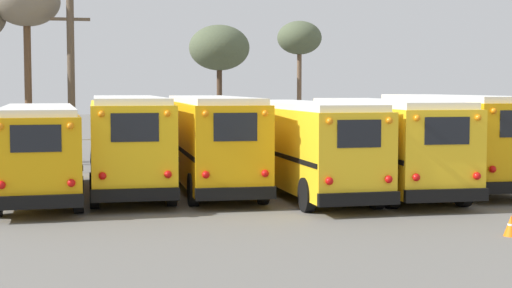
{
  "coord_description": "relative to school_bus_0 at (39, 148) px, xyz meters",
  "views": [
    {
      "loc": [
        -5.59,
        -26.64,
        3.58
      ],
      "look_at": [
        0.0,
        -0.31,
        1.64
      ],
      "focal_mm": 55.0,
      "sensor_mm": 36.0,
      "label": 1
    }
  ],
  "objects": [
    {
      "name": "bare_tree_0",
      "position": [
        13.52,
        17.82,
        4.7
      ],
      "size": [
        2.57,
        2.57,
        7.41
      ],
      "color": "brown",
      "rests_on": "ground"
    },
    {
      "name": "fence_line",
      "position": [
        7.21,
        7.44,
        -0.65
      ],
      "size": [
        22.49,
        0.06,
        1.42
      ],
      "color": "#939399",
      "rests_on": "ground"
    },
    {
      "name": "utility_pole",
      "position": [
        0.81,
        10.98,
        2.28
      ],
      "size": [
        1.8,
        0.34,
        7.61
      ],
      "color": "brown",
      "rests_on": "ground"
    },
    {
      "name": "bare_tree_1",
      "position": [
        8.85,
        17.93,
        4.14
      ],
      "size": [
        3.43,
        3.43,
        7.12
      ],
      "color": "#473323",
      "rests_on": "ground"
    },
    {
      "name": "bare_tree_2",
      "position": [
        -1.18,
        12.03,
        5.8
      ],
      "size": [
        3.1,
        3.1,
        8.74
      ],
      "color": "brown",
      "rests_on": "ground"
    },
    {
      "name": "school_bus_4",
      "position": [
        11.54,
        -0.51,
        0.09
      ],
      "size": [
        2.78,
        10.87,
        3.15
      ],
      "color": "yellow",
      "rests_on": "ground"
    },
    {
      "name": "school_bus_3",
      "position": [
        8.66,
        -0.52,
        0.05
      ],
      "size": [
        2.69,
        10.87,
        3.09
      ],
      "color": "yellow",
      "rests_on": "ground"
    },
    {
      "name": "traffic_cone",
      "position": [
        11.52,
        -9.12,
        -1.39
      ],
      "size": [
        0.36,
        0.36,
        0.51
      ],
      "color": "orange",
      "rests_on": "ground"
    },
    {
      "name": "school_bus_2",
      "position": [
        5.77,
        0.91,
        0.13
      ],
      "size": [
        2.54,
        10.19,
        3.26
      ],
      "color": "#E5A00C",
      "rests_on": "ground"
    },
    {
      "name": "ground_plane",
      "position": [
        7.21,
        0.52,
        -1.64
      ],
      "size": [
        160.0,
        160.0,
        0.0
      ],
      "primitive_type": "plane",
      "color": "#66635E"
    },
    {
      "name": "school_bus_1",
      "position": [
        2.88,
        1.19,
        0.15
      ],
      "size": [
        2.61,
        10.45,
        3.27
      ],
      "color": "yellow",
      "rests_on": "ground"
    },
    {
      "name": "school_bus_5",
      "position": [
        14.43,
        0.04,
        0.16
      ],
      "size": [
        2.59,
        9.61,
        3.3
      ],
      "color": "#E5A00C",
      "rests_on": "ground"
    },
    {
      "name": "school_bus_0",
      "position": [
        0.0,
        0.0,
        0.0
      ],
      "size": [
        2.87,
        9.85,
        2.98
      ],
      "color": "#E5A00C",
      "rests_on": "ground"
    }
  ]
}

